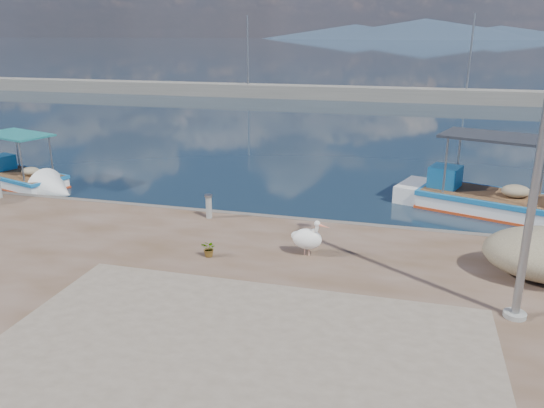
{
  "coord_description": "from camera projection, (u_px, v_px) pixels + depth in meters",
  "views": [
    {
      "loc": [
        3.64,
        -9.91,
        5.88
      ],
      "look_at": [
        0.0,
        3.8,
        1.3
      ],
      "focal_mm": 35.0,
      "sensor_mm": 36.0,
      "label": 1
    }
  ],
  "objects": [
    {
      "name": "mountains",
      "position": [
        420.0,
        30.0,
        605.68
      ],
      "size": [
        370.0,
        280.0,
        22.0
      ],
      "color": "#28384C",
      "rests_on": "ground"
    },
    {
      "name": "pelican",
      "position": [
        308.0,
        238.0,
        13.33
      ],
      "size": [
        1.03,
        0.65,
        0.98
      ],
      "rotation": [
        0.0,
        0.0,
        -0.28
      ],
      "color": "tan",
      "rests_on": "quay"
    },
    {
      "name": "boat_right",
      "position": [
        487.0,
        204.0,
        18.32
      ],
      "size": [
        6.75,
        4.07,
        3.09
      ],
      "rotation": [
        0.0,
        0.0,
        -0.33
      ],
      "color": "white",
      "rests_on": "ground"
    },
    {
      "name": "ground",
      "position": [
        228.0,
        310.0,
        11.81
      ],
      "size": [
        1400.0,
        1400.0,
        0.0
      ],
      "primitive_type": "plane",
      "color": "#162635",
      "rests_on": "ground"
    },
    {
      "name": "lamp_post",
      "position": [
        540.0,
        154.0,
        9.55
      ],
      "size": [
        0.44,
        0.96,
        7.0
      ],
      "color": "gray",
      "rests_on": "quay"
    },
    {
      "name": "bollard_near",
      "position": [
        209.0,
        205.0,
        16.07
      ],
      "size": [
        0.24,
        0.24,
        0.74
      ],
      "color": "gray",
      "rests_on": "quay"
    },
    {
      "name": "potted_plant",
      "position": [
        209.0,
        249.0,
        13.33
      ],
      "size": [
        0.46,
        0.42,
        0.43
      ],
      "primitive_type": "imported",
      "rotation": [
        0.0,
        0.0,
        -0.24
      ],
      "color": "#33722D",
      "rests_on": "quay"
    },
    {
      "name": "quay_patch",
      "position": [
        224.0,
        379.0,
        8.65
      ],
      "size": [
        9.0,
        7.0,
        0.01
      ],
      "primitive_type": "cube",
      "color": "gray",
      "rests_on": "quay"
    },
    {
      "name": "breakwater",
      "position": [
        373.0,
        94.0,
        48.41
      ],
      "size": [
        120.0,
        2.2,
        7.5
      ],
      "color": "gray",
      "rests_on": "ground"
    },
    {
      "name": "boat_left",
      "position": [
        22.0,
        181.0,
        21.41
      ],
      "size": [
        5.41,
        3.16,
        2.47
      ],
      "rotation": [
        0.0,
        0.0,
        -0.31
      ],
      "color": "white",
      "rests_on": "ground"
    }
  ]
}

